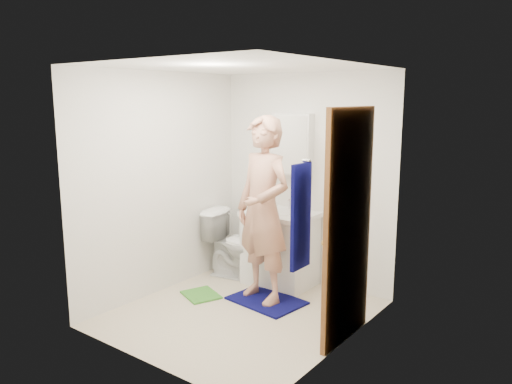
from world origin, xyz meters
TOP-DOWN VIEW (x-y plane):
  - floor at (0.00, 0.00)m, footprint 2.20×2.40m
  - ceiling at (0.00, 0.00)m, footprint 2.20×2.40m
  - wall_back at (0.00, 1.21)m, footprint 2.20×0.02m
  - wall_front at (0.00, -1.21)m, footprint 2.20×0.02m
  - wall_left at (-1.11, 0.00)m, footprint 0.02×2.40m
  - wall_right at (1.11, 0.00)m, footprint 0.02×2.40m
  - vanity_cabinet at (-0.15, 0.91)m, footprint 0.75×0.55m
  - countertop at (-0.15, 0.91)m, footprint 0.79×0.59m
  - sink_basin at (-0.15, 0.91)m, footprint 0.40×0.40m
  - faucet at (-0.15, 1.09)m, footprint 0.03×0.03m
  - medicine_cabinet at (-0.15, 1.14)m, footprint 0.50×0.12m
  - mirror_panel at (-0.15, 1.08)m, footprint 0.46×0.01m
  - door at (1.07, 0.15)m, footprint 0.05×0.80m
  - door_knob at (1.03, -0.17)m, footprint 0.07×0.07m
  - towel at (1.03, -0.57)m, footprint 0.03×0.24m
  - towel_hook at (1.07, -0.57)m, footprint 0.06×0.02m
  - toilet at (-0.68, 0.80)m, footprint 0.86×0.59m
  - bath_mat at (0.03, 0.39)m, footprint 0.81×0.62m
  - green_rug at (-0.63, 0.09)m, footprint 0.49×0.46m
  - soap_dispenser at (-0.45, 0.90)m, footprint 0.11×0.11m
  - toothbrush_cup at (0.02, 1.02)m, footprint 0.14×0.14m
  - man at (-0.01, 0.39)m, footprint 0.79×0.60m

SIDE VIEW (x-z plane):
  - floor at x=0.00m, z-range -0.02..0.00m
  - green_rug at x=-0.63m, z-range 0.00..0.02m
  - bath_mat at x=0.03m, z-range 0.00..0.02m
  - vanity_cabinet at x=-0.15m, z-range 0.00..0.80m
  - toilet at x=-0.68m, z-range 0.00..0.81m
  - countertop at x=-0.15m, z-range 0.80..0.85m
  - sink_basin at x=-0.15m, z-range 0.83..0.86m
  - toothbrush_cup at x=0.02m, z-range 0.85..0.95m
  - faucet at x=-0.15m, z-range 0.85..0.97m
  - door_knob at x=1.03m, z-range 0.91..0.98m
  - soap_dispenser at x=-0.45m, z-range 0.85..1.05m
  - man at x=-0.01m, z-range 0.02..1.95m
  - door at x=1.07m, z-range 0.00..2.05m
  - wall_back at x=0.00m, z-range 0.00..2.40m
  - wall_front at x=0.00m, z-range 0.00..2.40m
  - wall_left at x=-1.11m, z-range 0.00..2.40m
  - wall_right at x=1.11m, z-range 0.00..2.40m
  - towel at x=1.03m, z-range 0.85..1.65m
  - medicine_cabinet at x=-0.15m, z-range 1.25..1.95m
  - mirror_panel at x=-0.15m, z-range 1.27..1.93m
  - towel_hook at x=1.07m, z-range 1.66..1.68m
  - ceiling at x=0.00m, z-range 2.40..2.42m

